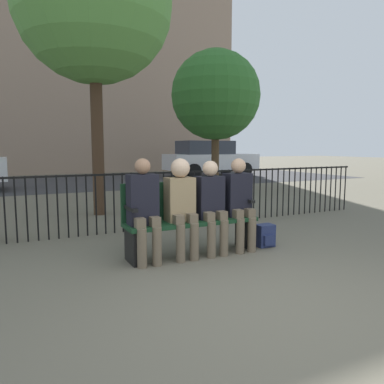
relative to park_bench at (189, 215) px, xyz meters
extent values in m
plane|color=#605B4C|center=(0.00, -1.83, -0.49)|extent=(80.00, 80.00, 0.00)
cube|color=#14381E|center=(0.00, -0.08, -0.07)|extent=(1.70, 0.45, 0.05)
cube|color=#14381E|center=(0.00, 0.12, 0.19)|extent=(1.70, 0.05, 0.47)
cube|color=black|center=(-0.79, -0.08, -0.29)|extent=(0.06, 0.38, 0.40)
cube|color=black|center=(0.79, -0.08, -0.29)|extent=(0.06, 0.38, 0.40)
cube|color=black|center=(-0.79, -0.08, 0.16)|extent=(0.06, 0.38, 0.04)
cube|color=black|center=(0.79, -0.08, 0.16)|extent=(0.06, 0.38, 0.04)
cylinder|color=brown|center=(-0.73, -0.30, -0.27)|extent=(0.11, 0.11, 0.45)
cylinder|color=brown|center=(-0.55, -0.30, -0.27)|extent=(0.11, 0.11, 0.45)
cube|color=brown|center=(-0.73, -0.20, 0.01)|extent=(0.11, 0.20, 0.12)
cube|color=brown|center=(-0.55, -0.20, 0.01)|extent=(0.11, 0.20, 0.12)
cube|color=black|center=(-0.64, -0.08, 0.25)|extent=(0.34, 0.22, 0.59)
sphere|color=#A37556|center=(-0.64, -0.10, 0.64)|extent=(0.18, 0.18, 0.18)
cylinder|color=brown|center=(-0.26, -0.30, -0.27)|extent=(0.11, 0.11, 0.45)
cylinder|color=brown|center=(-0.08, -0.30, -0.27)|extent=(0.11, 0.11, 0.45)
cube|color=brown|center=(-0.26, -0.20, 0.01)|extent=(0.11, 0.20, 0.12)
cube|color=brown|center=(-0.08, -0.20, 0.01)|extent=(0.11, 0.20, 0.12)
cube|color=#997F59|center=(-0.17, -0.08, 0.23)|extent=(0.34, 0.22, 0.54)
sphere|color=beige|center=(-0.17, -0.10, 0.61)|extent=(0.23, 0.23, 0.23)
cylinder|color=brown|center=(0.16, -0.30, -0.27)|extent=(0.11, 0.11, 0.45)
cylinder|color=brown|center=(0.34, -0.30, -0.27)|extent=(0.11, 0.11, 0.45)
cube|color=brown|center=(0.16, -0.20, 0.01)|extent=(0.11, 0.20, 0.12)
cube|color=brown|center=(0.34, -0.20, 0.01)|extent=(0.11, 0.20, 0.12)
cube|color=black|center=(0.25, -0.08, 0.23)|extent=(0.34, 0.22, 0.54)
sphere|color=beige|center=(0.25, -0.10, 0.59)|extent=(0.20, 0.20, 0.20)
cylinder|color=brown|center=(0.58, -0.30, -0.27)|extent=(0.11, 0.11, 0.45)
cylinder|color=brown|center=(0.76, -0.30, -0.27)|extent=(0.11, 0.11, 0.45)
cube|color=brown|center=(0.58, -0.20, 0.01)|extent=(0.11, 0.20, 0.12)
cube|color=brown|center=(0.76, -0.20, 0.01)|extent=(0.11, 0.20, 0.12)
cube|color=black|center=(0.67, -0.08, 0.24)|extent=(0.34, 0.22, 0.56)
sphere|color=tan|center=(0.67, -0.10, 0.62)|extent=(0.19, 0.19, 0.19)
cube|color=navy|center=(1.07, -0.16, -0.34)|extent=(0.24, 0.17, 0.30)
cube|color=navy|center=(1.07, -0.26, -0.39)|extent=(0.17, 0.04, 0.14)
cylinder|color=black|center=(-2.12, 1.53, -0.02)|extent=(0.02, 0.02, 0.95)
cylinder|color=black|center=(-1.98, 1.53, -0.02)|extent=(0.02, 0.02, 0.95)
cylinder|color=black|center=(-1.84, 1.53, -0.02)|extent=(0.02, 0.02, 0.95)
cylinder|color=black|center=(-1.70, 1.53, -0.02)|extent=(0.02, 0.02, 0.95)
cylinder|color=black|center=(-1.56, 1.53, -0.02)|extent=(0.02, 0.02, 0.95)
cylinder|color=black|center=(-1.42, 1.53, -0.02)|extent=(0.02, 0.02, 0.95)
cylinder|color=black|center=(-1.28, 1.53, -0.02)|extent=(0.02, 0.02, 0.95)
cylinder|color=black|center=(-1.14, 1.53, -0.02)|extent=(0.02, 0.02, 0.95)
cylinder|color=black|center=(-1.00, 1.53, -0.02)|extent=(0.02, 0.02, 0.95)
cylinder|color=black|center=(-0.86, 1.53, -0.02)|extent=(0.02, 0.02, 0.95)
cylinder|color=black|center=(-0.72, 1.53, -0.02)|extent=(0.02, 0.02, 0.95)
cylinder|color=black|center=(-0.58, 1.53, -0.02)|extent=(0.02, 0.02, 0.95)
cylinder|color=black|center=(-0.44, 1.53, -0.02)|extent=(0.02, 0.02, 0.95)
cylinder|color=black|center=(-0.30, 1.53, -0.02)|extent=(0.02, 0.02, 0.95)
cylinder|color=black|center=(-0.16, 1.53, -0.02)|extent=(0.02, 0.02, 0.95)
cylinder|color=black|center=(-0.02, 1.53, -0.02)|extent=(0.02, 0.02, 0.95)
cylinder|color=black|center=(0.12, 1.53, -0.02)|extent=(0.02, 0.02, 0.95)
cylinder|color=black|center=(0.26, 1.53, -0.02)|extent=(0.02, 0.02, 0.95)
cylinder|color=black|center=(0.40, 1.53, -0.02)|extent=(0.02, 0.02, 0.95)
cylinder|color=black|center=(0.54, 1.53, -0.02)|extent=(0.02, 0.02, 0.95)
cylinder|color=black|center=(0.68, 1.53, -0.02)|extent=(0.02, 0.02, 0.95)
cylinder|color=black|center=(0.82, 1.53, -0.02)|extent=(0.02, 0.02, 0.95)
cylinder|color=black|center=(0.96, 1.53, -0.02)|extent=(0.02, 0.02, 0.95)
cylinder|color=black|center=(1.10, 1.53, -0.02)|extent=(0.02, 0.02, 0.95)
cylinder|color=black|center=(1.24, 1.53, -0.02)|extent=(0.02, 0.02, 0.95)
cylinder|color=black|center=(1.38, 1.53, -0.02)|extent=(0.02, 0.02, 0.95)
cylinder|color=black|center=(1.52, 1.53, -0.02)|extent=(0.02, 0.02, 0.95)
cylinder|color=black|center=(1.66, 1.53, -0.02)|extent=(0.02, 0.02, 0.95)
cylinder|color=black|center=(1.80, 1.53, -0.02)|extent=(0.02, 0.02, 0.95)
cylinder|color=black|center=(1.94, 1.53, -0.02)|extent=(0.02, 0.02, 0.95)
cylinder|color=black|center=(2.08, 1.53, -0.02)|extent=(0.02, 0.02, 0.95)
cylinder|color=black|center=(2.22, 1.53, -0.02)|extent=(0.02, 0.02, 0.95)
cylinder|color=black|center=(2.36, 1.53, -0.02)|extent=(0.02, 0.02, 0.95)
cylinder|color=black|center=(2.50, 1.53, -0.02)|extent=(0.02, 0.02, 0.95)
cylinder|color=black|center=(2.64, 1.53, -0.02)|extent=(0.02, 0.02, 0.95)
cylinder|color=black|center=(2.78, 1.53, -0.02)|extent=(0.02, 0.02, 0.95)
cylinder|color=black|center=(2.92, 1.53, -0.02)|extent=(0.02, 0.02, 0.95)
cylinder|color=black|center=(3.06, 1.53, -0.02)|extent=(0.02, 0.02, 0.95)
cylinder|color=black|center=(3.20, 1.53, -0.02)|extent=(0.02, 0.02, 0.95)
cylinder|color=black|center=(3.34, 1.53, -0.02)|extent=(0.02, 0.02, 0.95)
cylinder|color=black|center=(3.48, 1.53, -0.02)|extent=(0.02, 0.02, 0.95)
cylinder|color=black|center=(3.62, 1.53, -0.02)|extent=(0.02, 0.02, 0.95)
cylinder|color=black|center=(3.76, 1.53, -0.02)|extent=(0.02, 0.02, 0.95)
cylinder|color=black|center=(3.90, 1.53, -0.02)|extent=(0.02, 0.02, 0.95)
cylinder|color=black|center=(4.04, 1.53, -0.02)|extent=(0.02, 0.02, 0.95)
cylinder|color=black|center=(4.18, 1.53, -0.02)|extent=(0.02, 0.02, 0.95)
cylinder|color=black|center=(4.32, 1.53, -0.02)|extent=(0.02, 0.02, 0.95)
cylinder|color=black|center=(4.46, 1.53, -0.02)|extent=(0.02, 0.02, 0.95)
cube|color=black|center=(0.00, 1.53, 0.44)|extent=(9.00, 0.03, 0.03)
cylinder|color=#422D1E|center=(-0.44, 3.28, 1.12)|extent=(0.24, 0.24, 3.23)
sphere|color=#569342|center=(-0.44, 3.28, 3.56)|extent=(2.99, 2.99, 2.99)
cylinder|color=#4C3823|center=(3.66, 5.81, 0.59)|extent=(0.23, 0.23, 2.16)
sphere|color=#2D6628|center=(3.66, 5.81, 2.41)|extent=(2.68, 2.68, 2.68)
cube|color=#333335|center=(0.00, 10.17, -0.49)|extent=(24.00, 6.00, 0.01)
cube|color=silver|center=(6.31, 10.88, 0.18)|extent=(4.20, 1.70, 0.70)
cube|color=#2D333D|center=(6.00, 10.88, 0.83)|extent=(2.31, 1.56, 0.60)
cylinder|color=black|center=(7.61, 10.01, -0.17)|extent=(0.64, 0.20, 0.64)
cylinder|color=black|center=(7.61, 11.75, -0.17)|extent=(0.64, 0.20, 0.64)
cylinder|color=black|center=(5.01, 10.01, -0.17)|extent=(0.64, 0.20, 0.64)
cylinder|color=black|center=(5.01, 11.75, -0.17)|extent=(0.64, 0.20, 0.64)
cube|color=gray|center=(0.00, 18.17, 8.16)|extent=(20.00, 6.00, 17.31)
camera|label=1|loc=(-2.02, -4.23, 0.87)|focal=35.00mm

